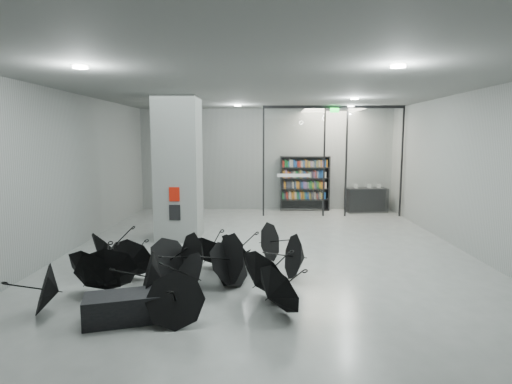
{
  "coord_description": "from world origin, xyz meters",
  "views": [
    {
      "loc": [
        -0.09,
        -9.79,
        2.86
      ],
      "look_at": [
        -0.3,
        1.5,
        1.4
      ],
      "focal_mm": 29.5,
      "sensor_mm": 36.0,
      "label": 1
    }
  ],
  "objects_px": {
    "column": "(178,168)",
    "bench": "(130,307)",
    "shop_counter": "(366,200)",
    "bookshelf": "(305,183)",
    "umbrella_cluster": "(185,273)"
  },
  "relations": [
    {
      "from": "shop_counter",
      "to": "umbrella_cluster",
      "type": "bearing_deg",
      "value": -131.37
    },
    {
      "from": "column",
      "to": "bench",
      "type": "xyz_separation_m",
      "value": [
        0.3,
        -5.51,
        -1.78
      ]
    },
    {
      "from": "bookshelf",
      "to": "umbrella_cluster",
      "type": "xyz_separation_m",
      "value": [
        -3.13,
        -8.81,
        -0.76
      ]
    },
    {
      "from": "column",
      "to": "bench",
      "type": "bearing_deg",
      "value": -86.88
    },
    {
      "from": "column",
      "to": "umbrella_cluster",
      "type": "distance_m",
      "value": 4.49
    },
    {
      "from": "bench",
      "to": "umbrella_cluster",
      "type": "height_order",
      "value": "umbrella_cluster"
    },
    {
      "from": "bookshelf",
      "to": "umbrella_cluster",
      "type": "bearing_deg",
      "value": -109.63
    },
    {
      "from": "bookshelf",
      "to": "shop_counter",
      "type": "relative_size",
      "value": 1.37
    },
    {
      "from": "bench",
      "to": "shop_counter",
      "type": "height_order",
      "value": "shop_counter"
    },
    {
      "from": "column",
      "to": "bookshelf",
      "type": "relative_size",
      "value": 1.87
    },
    {
      "from": "column",
      "to": "shop_counter",
      "type": "relative_size",
      "value": 2.57
    },
    {
      "from": "umbrella_cluster",
      "to": "shop_counter",
      "type": "bearing_deg",
      "value": 57.04
    },
    {
      "from": "umbrella_cluster",
      "to": "bookshelf",
      "type": "bearing_deg",
      "value": 70.46
    },
    {
      "from": "shop_counter",
      "to": "column",
      "type": "bearing_deg",
      "value": -153.9
    },
    {
      "from": "column",
      "to": "bookshelf",
      "type": "distance_m",
      "value": 6.3
    }
  ]
}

